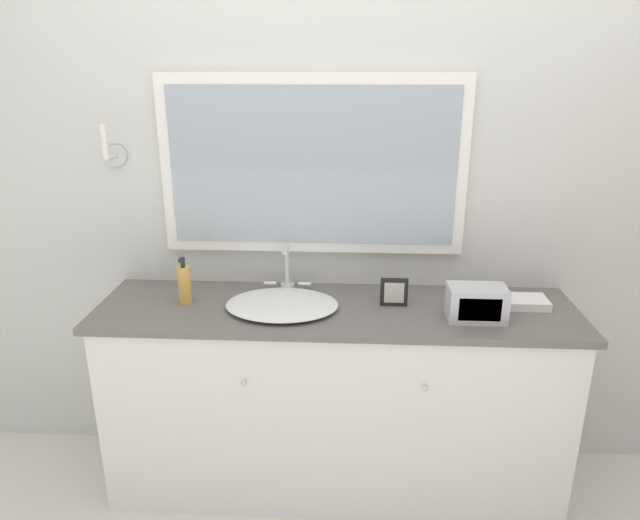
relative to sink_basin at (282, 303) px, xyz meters
name	(u,v)px	position (x,y,z in m)	size (l,w,h in m)	color
wall_back	(338,189)	(0.21, 0.30, 0.40)	(8.00, 0.18, 2.55)	silver
vanity_counter	(335,398)	(0.22, 0.02, -0.45)	(1.94, 0.52, 0.86)	white
sink_basin	(282,303)	(0.00, 0.00, 0.00)	(0.45, 0.40, 0.20)	white
soap_bottle	(184,284)	(-0.40, 0.03, 0.06)	(0.05, 0.05, 0.20)	gold
appliance_box	(477,303)	(0.76, -0.07, 0.05)	(0.22, 0.13, 0.13)	#BCBCC1
picture_frame	(394,292)	(0.45, 0.04, 0.04)	(0.11, 0.01, 0.12)	black
hand_towel_near_sink	(524,302)	(0.98, 0.07, 0.00)	(0.18, 0.13, 0.03)	white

